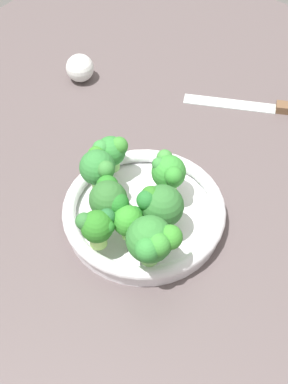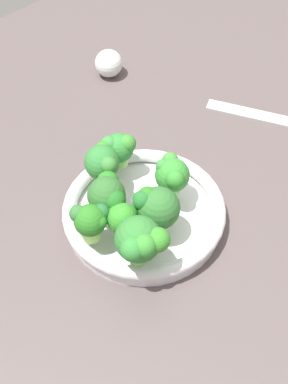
% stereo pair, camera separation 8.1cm
% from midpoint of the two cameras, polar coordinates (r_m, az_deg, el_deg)
% --- Properties ---
extents(ground_plane, '(1.30, 1.30, 0.03)m').
position_cam_midpoint_polar(ground_plane, '(0.88, 0.16, -2.76)').
color(ground_plane, '#564B4B').
extents(bowl, '(0.25, 0.25, 0.04)m').
position_cam_midpoint_polar(bowl, '(0.85, -2.73, -2.29)').
color(bowl, silver).
rests_on(bowl, ground_plane).
extents(broccoli_floret_0, '(0.05, 0.05, 0.06)m').
position_cam_midpoint_polar(broccoli_floret_0, '(0.77, -4.63, -3.06)').
color(broccoli_floret_0, '#90D365').
rests_on(broccoli_floret_0, bowl).
extents(broccoli_floret_1, '(0.06, 0.07, 0.07)m').
position_cam_midpoint_polar(broccoli_floret_1, '(0.79, -6.48, -0.85)').
color(broccoli_floret_1, '#87C767').
rests_on(broccoli_floret_1, bowl).
extents(broccoli_floret_2, '(0.06, 0.07, 0.07)m').
position_cam_midpoint_polar(broccoli_floret_2, '(0.78, -1.38, -1.54)').
color(broccoli_floret_2, '#9ED465').
rests_on(broccoli_floret_2, bowl).
extents(broccoli_floret_3, '(0.05, 0.05, 0.06)m').
position_cam_midpoint_polar(broccoli_floret_3, '(0.77, -7.82, -3.68)').
color(broccoli_floret_3, '#A2DA69').
rests_on(broccoli_floret_3, bowl).
extents(broccoli_floret_4, '(0.06, 0.06, 0.07)m').
position_cam_midpoint_polar(broccoli_floret_4, '(0.83, -7.53, 2.39)').
color(broccoli_floret_4, '#85C860').
rests_on(broccoli_floret_4, bowl).
extents(broccoli_floret_5, '(0.05, 0.06, 0.06)m').
position_cam_midpoint_polar(broccoli_floret_5, '(0.83, -0.27, 1.95)').
color(broccoli_floret_5, '#84CA6A').
rests_on(broccoli_floret_5, bowl).
extents(broccoli_floret_6, '(0.05, 0.05, 0.06)m').
position_cam_midpoint_polar(broccoli_floret_6, '(0.86, -6.02, 4.08)').
color(broccoli_floret_6, '#8ACF66').
rests_on(broccoli_floret_6, bowl).
extents(broccoli_floret_7, '(0.07, 0.07, 0.08)m').
position_cam_midpoint_polar(broccoli_floret_7, '(0.73, -2.34, -5.22)').
color(broccoli_floret_7, '#82C666').
rests_on(broccoli_floret_7, bowl).
extents(knife, '(0.14, 0.25, 0.01)m').
position_cam_midpoint_polar(knife, '(1.06, 11.20, 8.36)').
color(knife, silver).
rests_on(knife, ground_plane).
extents(garlic_bulb, '(0.05, 0.05, 0.05)m').
position_cam_midpoint_polar(garlic_bulb, '(1.11, -8.71, 12.32)').
color(garlic_bulb, silver).
rests_on(garlic_bulb, ground_plane).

